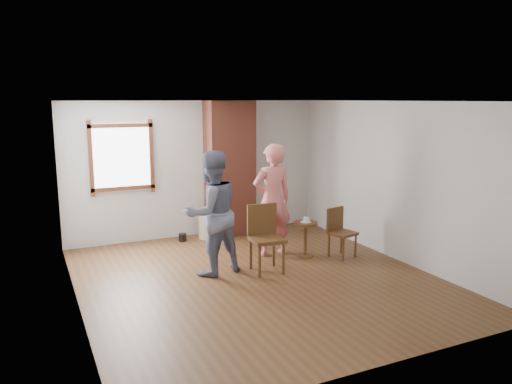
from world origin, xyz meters
TOP-DOWN VIEW (x-y plane):
  - ground at (0.00, 0.00)m, footprint 5.50×5.50m
  - room_shell at (-0.06, 0.61)m, footprint 5.04×5.52m
  - brick_chimney at (0.60, 2.50)m, footprint 0.90×0.50m
  - stoneware_crock at (0.12, 2.40)m, footprint 0.51×0.51m
  - dark_pot at (-0.41, 2.40)m, footprint 0.17×0.17m
  - dining_chair_left at (0.29, 0.32)m, footprint 0.52×0.52m
  - dining_chair_right at (1.73, 0.40)m, footprint 0.47×0.47m
  - side_table at (1.20, 0.62)m, footprint 0.40×0.40m
  - cake_plate at (1.20, 0.62)m, footprint 0.18×0.18m
  - cake_slice at (1.21, 0.62)m, footprint 0.08×0.07m
  - man at (-0.51, 0.53)m, footprint 1.05×0.90m
  - person_pink at (0.74, 0.96)m, footprint 0.70×0.47m

SIDE VIEW (x-z plane):
  - ground at x=0.00m, z-range 0.00..0.00m
  - dark_pot at x=-0.41m, z-range 0.00..0.15m
  - stoneware_crock at x=0.12m, z-range 0.00..0.52m
  - side_table at x=1.20m, z-range 0.10..0.70m
  - dining_chair_right at x=1.73m, z-range 0.05..0.88m
  - dining_chair_left at x=0.29m, z-range 0.06..1.09m
  - cake_plate at x=1.20m, z-range 0.60..0.61m
  - cake_slice at x=1.21m, z-range 0.61..0.67m
  - man at x=-0.51m, z-range 0.00..1.89m
  - person_pink at x=0.74m, z-range 0.00..1.91m
  - brick_chimney at x=0.60m, z-range 0.00..2.60m
  - room_shell at x=-0.06m, z-range 0.50..3.12m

